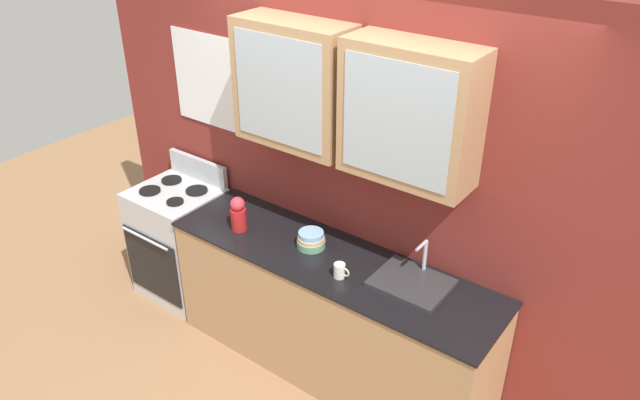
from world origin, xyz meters
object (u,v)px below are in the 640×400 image
(stove_range, at_px, (180,241))
(vase, at_px, (238,214))
(cup_near_sink, at_px, (340,271))
(bowl_stack, at_px, (311,240))
(sink_faucet, at_px, (412,282))

(stove_range, height_order, vase, vase)
(vase, distance_m, cup_near_sink, 0.87)
(stove_range, xyz_separation_m, bowl_stack, (1.29, 0.04, 0.50))
(stove_range, relative_size, cup_near_sink, 10.16)
(bowl_stack, distance_m, cup_near_sink, 0.38)
(stove_range, bearing_deg, vase, -6.51)
(vase, height_order, cup_near_sink, vase)
(stove_range, distance_m, sink_faucet, 2.08)
(sink_faucet, bearing_deg, stove_range, -177.93)
(vase, bearing_deg, sink_faucet, 7.31)
(bowl_stack, bearing_deg, vase, -166.52)
(stove_range, relative_size, vase, 4.41)
(stove_range, relative_size, sink_faucet, 2.46)
(sink_faucet, height_order, vase, vase)
(bowl_stack, xyz_separation_m, vase, (-0.52, -0.13, 0.07))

